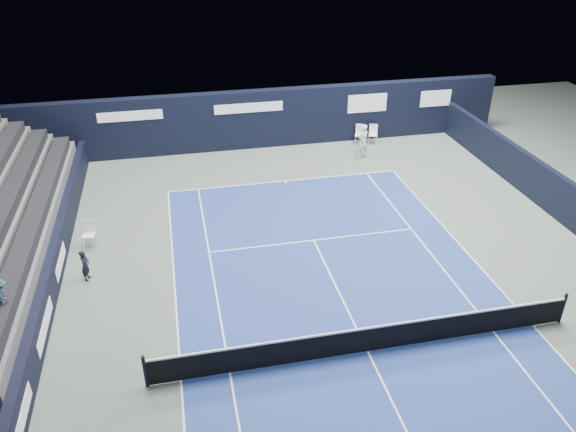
% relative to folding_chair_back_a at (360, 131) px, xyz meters
% --- Properties ---
extents(ground, '(48.00, 48.00, 0.00)m').
position_rel_folding_chair_back_a_xyz_m(ground, '(-5.04, -13.80, -0.70)').
color(ground, '#4F5E55').
rests_on(ground, ground).
extents(court_surface, '(10.97, 23.77, 0.01)m').
position_rel_folding_chair_back_a_xyz_m(court_surface, '(-5.04, -15.80, -0.70)').
color(court_surface, navy).
rests_on(court_surface, ground).
extents(enclosure_wall_right, '(0.30, 22.00, 1.80)m').
position_rel_folding_chair_back_a_xyz_m(enclosure_wall_right, '(5.46, -9.80, 0.20)').
color(enclosure_wall_right, black).
rests_on(enclosure_wall_right, ground).
extents(folding_chair_back_a, '(0.60, 0.62, 1.05)m').
position_rel_folding_chair_back_a_xyz_m(folding_chair_back_a, '(0.00, 0.00, 0.00)').
color(folding_chair_back_a, white).
rests_on(folding_chair_back_a, ground).
extents(folding_chair_back_b, '(0.58, 0.57, 1.03)m').
position_rel_folding_chair_back_a_xyz_m(folding_chair_back_b, '(0.73, -0.14, -0.11)').
color(folding_chair_back_b, white).
rests_on(folding_chair_back_b, ground).
extents(line_judge_chair, '(0.52, 0.50, 1.03)m').
position_rel_folding_chair_back_a_xyz_m(line_judge_chair, '(-13.59, -7.84, -0.12)').
color(line_judge_chair, white).
rests_on(line_judge_chair, ground).
extents(line_judge, '(0.38, 0.48, 1.17)m').
position_rel_folding_chair_back_a_xyz_m(line_judge, '(-13.50, -10.21, -0.12)').
color(line_judge, black).
rests_on(line_judge, ground).
extents(court_markings, '(11.03, 23.83, 0.00)m').
position_rel_folding_chair_back_a_xyz_m(court_markings, '(-5.04, -15.80, -0.69)').
color(court_markings, white).
rests_on(court_markings, court_surface).
extents(tennis_net, '(12.90, 0.10, 1.10)m').
position_rel_folding_chair_back_a_xyz_m(tennis_net, '(-5.04, -15.80, -0.19)').
color(tennis_net, black).
rests_on(tennis_net, ground).
extents(back_sponsor_wall, '(26.00, 0.63, 3.10)m').
position_rel_folding_chair_back_a_xyz_m(back_sponsor_wall, '(-5.03, 0.70, 0.85)').
color(back_sponsor_wall, black).
rests_on(back_sponsor_wall, ground).
extents(side_barrier_left, '(0.33, 22.00, 1.20)m').
position_rel_folding_chair_back_a_xyz_m(side_barrier_left, '(-14.53, -9.82, -0.10)').
color(side_barrier_left, black).
rests_on(side_barrier_left, ground).
extents(tennis_player, '(0.75, 0.92, 1.77)m').
position_rel_folding_chair_back_a_xyz_m(tennis_player, '(-0.49, -1.90, 0.19)').
color(tennis_player, white).
rests_on(tennis_player, ground).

